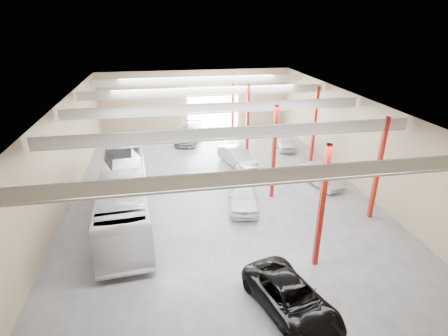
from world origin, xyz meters
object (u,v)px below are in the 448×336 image
object	(u,v)px
car_row_c	(189,134)
car_right_far	(285,141)
coach_bus	(125,196)
black_sedan	(291,298)
car_right_near	(319,175)
car_row_b	(237,157)
car_row_a	(243,195)

from	to	relation	value
car_row_c	car_right_far	size ratio (longest dim) A/B	1.33
coach_bus	black_sedan	world-z (taller)	coach_bus
car_row_c	car_right_far	world-z (taller)	car_row_c
coach_bus	car_row_c	xyz separation A→B (m)	(5.48, 15.41, -0.95)
car_right_near	black_sedan	bearing A→B (deg)	-134.08
car_row_b	coach_bus	bearing A→B (deg)	-157.27
car_right_far	car_row_b	bearing A→B (deg)	-142.43
black_sedan	car_right_far	distance (m)	22.08
coach_bus	car_row_b	world-z (taller)	coach_bus
car_row_a	car_row_b	world-z (taller)	car_row_a
car_row_a	car_right_far	world-z (taller)	car_row_a
car_right_near	car_row_a	bearing A→B (deg)	-175.31
coach_bus	black_sedan	size ratio (longest dim) A/B	2.33
coach_bus	car_row_b	xyz separation A→B (m)	(9.23, 7.91, -0.98)
coach_bus	car_right_far	xyz separation A→B (m)	(15.03, 11.35, -1.05)
car_row_b	car_row_c	bearing A→B (deg)	98.68
car_row_b	car_right_near	xyz separation A→B (m)	(5.77, -5.04, -0.04)
black_sedan	car_row_c	world-z (taller)	car_row_c
black_sedan	car_row_a	world-z (taller)	car_row_a
coach_bus	car_row_a	size ratio (longest dim) A/B	2.57
coach_bus	black_sedan	distance (m)	12.55
car_row_b	car_row_c	xyz separation A→B (m)	(-3.75, 7.50, 0.03)
car_row_a	car_right_near	xyz separation A→B (m)	(6.92, 2.46, -0.10)
car_row_c	car_right_near	xyz separation A→B (m)	(9.51, -12.54, -0.07)
car_row_a	car_right_near	size ratio (longest dim) A/B	1.09
black_sedan	car_row_a	size ratio (longest dim) A/B	1.10
car_row_b	car_row_c	world-z (taller)	car_row_c
car_right_near	car_right_far	size ratio (longest dim) A/B	1.07
car_row_a	car_right_far	distance (m)	12.97
coach_bus	car_right_near	size ratio (longest dim) A/B	2.80
coach_bus	black_sedan	bearing A→B (deg)	-54.15
car_row_c	car_right_near	size ratio (longest dim) A/B	1.25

